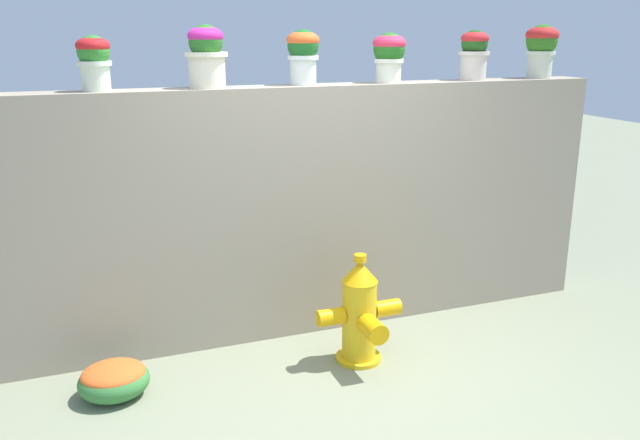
# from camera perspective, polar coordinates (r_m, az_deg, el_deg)

# --- Properties ---
(ground_plane) EXTENTS (24.00, 24.00, 0.00)m
(ground_plane) POSITION_cam_1_polar(r_m,az_deg,el_deg) (4.29, 4.51, -15.56)
(ground_plane) COLOR gray
(stone_wall) EXTENTS (4.84, 0.30, 1.87)m
(stone_wall) POSITION_cam_1_polar(r_m,az_deg,el_deg) (4.98, -1.33, 0.79)
(stone_wall) COLOR gray
(stone_wall) RESTS_ON ground
(potted_plant_1) EXTENTS (0.21, 0.21, 0.35)m
(potted_plant_1) POSITION_cam_1_polar(r_m,az_deg,el_deg) (4.55, -19.00, 13.12)
(potted_plant_1) COLOR silver
(potted_plant_1) RESTS_ON stone_wall
(potted_plant_2) EXTENTS (0.29, 0.29, 0.42)m
(potted_plant_2) POSITION_cam_1_polar(r_m,az_deg,el_deg) (4.63, -9.84, 14.08)
(potted_plant_2) COLOR beige
(potted_plant_2) RESTS_ON stone_wall
(potted_plant_3) EXTENTS (0.24, 0.24, 0.39)m
(potted_plant_3) POSITION_cam_1_polar(r_m,az_deg,el_deg) (4.85, -1.48, 14.39)
(potted_plant_3) COLOR silver
(potted_plant_3) RESTS_ON stone_wall
(potted_plant_4) EXTENTS (0.25, 0.25, 0.36)m
(potted_plant_4) POSITION_cam_1_polar(r_m,az_deg,el_deg) (5.09, 6.01, 14.23)
(potted_plant_4) COLOR silver
(potted_plant_4) RESTS_ON stone_wall
(potted_plant_5) EXTENTS (0.24, 0.24, 0.39)m
(potted_plant_5) POSITION_cam_1_polar(r_m,az_deg,el_deg) (5.48, 13.21, 14.05)
(potted_plant_5) COLOR beige
(potted_plant_5) RESTS_ON stone_wall
(potted_plant_6) EXTENTS (0.27, 0.27, 0.43)m
(potted_plant_6) POSITION_cam_1_polar(r_m,az_deg,el_deg) (5.87, 18.63, 14.16)
(potted_plant_6) COLOR beige
(potted_plant_6) RESTS_ON stone_wall
(fire_hydrant) EXTENTS (0.62, 0.49, 0.79)m
(fire_hydrant) POSITION_cam_1_polar(r_m,az_deg,el_deg) (4.62, 3.51, -8.18)
(fire_hydrant) COLOR yellow
(fire_hydrant) RESTS_ON ground
(flower_bush_left) EXTENTS (0.45, 0.40, 0.23)m
(flower_bush_left) POSITION_cam_1_polar(r_m,az_deg,el_deg) (4.49, -17.43, -13.00)
(flower_bush_left) COLOR #3A7E3B
(flower_bush_left) RESTS_ON ground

